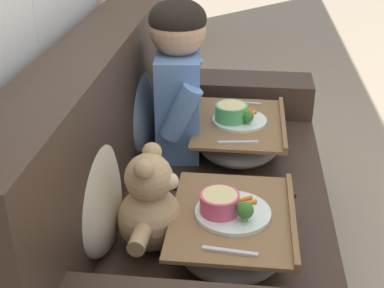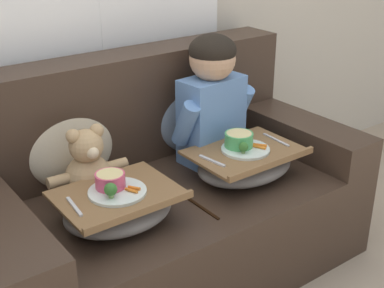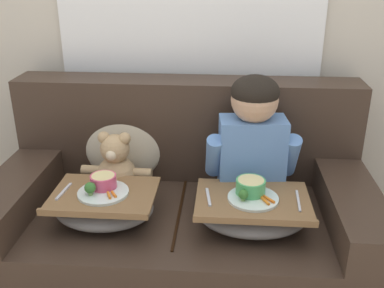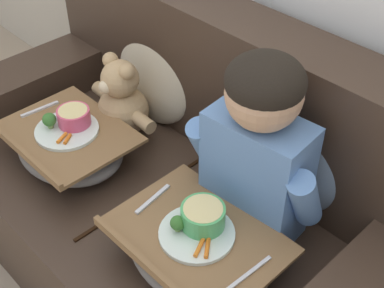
{
  "view_description": "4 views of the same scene",
  "coord_description": "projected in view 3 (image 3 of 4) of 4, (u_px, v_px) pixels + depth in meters",
  "views": [
    {
      "loc": [
        -1.59,
        -0.16,
        1.44
      ],
      "look_at": [
        0.05,
        0.02,
        0.6
      ],
      "focal_mm": 50.0,
      "sensor_mm": 36.0,
      "label": 1
    },
    {
      "loc": [
        -1.13,
        -1.7,
        1.54
      ],
      "look_at": [
        0.14,
        0.02,
        0.59
      ],
      "focal_mm": 50.0,
      "sensor_mm": 36.0,
      "label": 2
    },
    {
      "loc": [
        0.19,
        -1.79,
        1.51
      ],
      "look_at": [
        0.04,
        0.12,
        0.7
      ],
      "focal_mm": 42.0,
      "sensor_mm": 36.0,
      "label": 3
    },
    {
      "loc": [
        1.01,
        -0.82,
        1.71
      ],
      "look_at": [
        0.05,
        0.1,
        0.6
      ],
      "focal_mm": 50.0,
      "sensor_mm": 36.0,
      "label": 4
    }
  ],
  "objects": [
    {
      "name": "lap_tray_child",
      "position": [
        252.0,
        211.0,
        1.89
      ],
      "size": [
        0.48,
        0.35,
        0.2
      ],
      "color": "slate",
      "rests_on": "child_figure"
    },
    {
      "name": "throw_pillow_behind_teddy",
      "position": [
        123.0,
        143.0,
        2.27
      ],
      "size": [
        0.41,
        0.2,
        0.43
      ],
      "color": "#C1B293",
      "rests_on": "couch"
    },
    {
      "name": "teddy_bear",
      "position": [
        116.0,
        168.0,
        2.13
      ],
      "size": [
        0.34,
        0.24,
        0.32
      ],
      "color": "tan",
      "rests_on": "couch"
    },
    {
      "name": "throw_pillow_behind_child",
      "position": [
        250.0,
        146.0,
        2.22
      ],
      "size": [
        0.41,
        0.2,
        0.43
      ],
      "color": "slate",
      "rests_on": "couch"
    },
    {
      "name": "child_figure",
      "position": [
        253.0,
        134.0,
        2.01
      ],
      "size": [
        0.43,
        0.22,
        0.6
      ],
      "color": "#5B84BC",
      "rests_on": "couch"
    },
    {
      "name": "ground_plane",
      "position": [
        182.0,
        282.0,
        2.24
      ],
      "size": [
        14.0,
        14.0,
        0.0
      ],
      "primitive_type": "plane",
      "color": "tan"
    },
    {
      "name": "couch",
      "position": [
        183.0,
        217.0,
        2.18
      ],
      "size": [
        1.71,
        0.92,
        0.94
      ],
      "color": "#38281E",
      "rests_on": "ground_plane"
    },
    {
      "name": "lap_tray_teddy",
      "position": [
        104.0,
        205.0,
        1.94
      ],
      "size": [
        0.44,
        0.35,
        0.2
      ],
      "color": "slate",
      "rests_on": "teddy_bear"
    }
  ]
}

